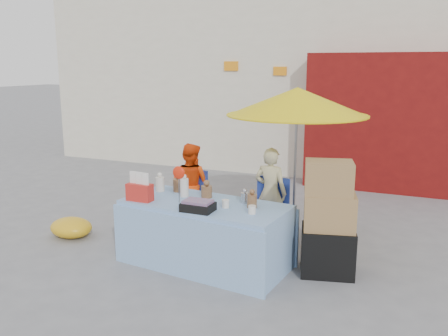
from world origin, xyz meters
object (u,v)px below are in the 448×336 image
at_px(vendor_orange, 190,185).
at_px(vendor_beige, 270,193).
at_px(umbrella, 297,102).
at_px(box_stack, 328,223).
at_px(market_table, 204,233).
at_px(chair_right, 267,222).
at_px(chair_left, 187,211).

height_order(vendor_orange, vendor_beige, vendor_beige).
bearing_deg(vendor_orange, vendor_beige, -175.05).
height_order(umbrella, box_stack, umbrella).
height_order(market_table, box_stack, box_stack).
bearing_deg(vendor_orange, chair_right, 178.83).
xyz_separation_m(market_table, vendor_orange, (-0.81, 1.22, 0.23)).
height_order(chair_left, box_stack, box_stack).
bearing_deg(vendor_beige, chair_right, 95.53).
bearing_deg(umbrella, market_table, -118.16).
xyz_separation_m(market_table, chair_left, (-0.81, 1.09, -0.14)).
distance_m(chair_right, vendor_orange, 1.31).
height_order(market_table, vendor_beige, vendor_beige).
xyz_separation_m(chair_left, box_stack, (2.23, -0.76, 0.36)).
bearing_deg(vendor_beige, chair_left, 11.09).
xyz_separation_m(chair_left, chair_right, (1.25, 0.00, 0.00)).
bearing_deg(chair_left, vendor_beige, 11.09).
xyz_separation_m(chair_right, box_stack, (0.98, -0.76, 0.36)).
bearing_deg(market_table, vendor_beige, 76.92).
bearing_deg(market_table, umbrella, 68.34).
bearing_deg(umbrella, vendor_orange, -174.47).
distance_m(market_table, box_stack, 1.47).
distance_m(chair_left, box_stack, 2.38).
xyz_separation_m(vendor_orange, umbrella, (1.55, 0.15, 1.26)).
distance_m(umbrella, box_stack, 1.78).
bearing_deg(vendor_orange, chair_left, 95.53).
relative_size(chair_right, box_stack, 0.64).
bearing_deg(vendor_orange, box_stack, 163.20).
bearing_deg(umbrella, chair_left, -169.60).
bearing_deg(chair_right, market_table, -106.89).
height_order(vendor_orange, umbrella, umbrella).
bearing_deg(chair_left, umbrella, 15.35).
relative_size(chair_left, vendor_orange, 0.68).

